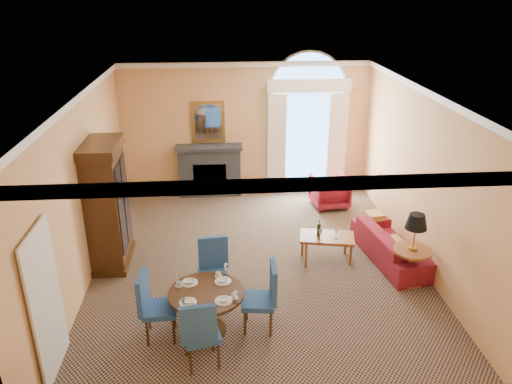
{
  "coord_description": "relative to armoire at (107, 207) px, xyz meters",
  "views": [
    {
      "loc": [
        -0.66,
        -7.98,
        4.88
      ],
      "look_at": [
        0.0,
        0.5,
        1.3
      ],
      "focal_mm": 35.0,
      "sensor_mm": 36.0,
      "label": 1
    }
  ],
  "objects": [
    {
      "name": "coffee_table",
      "position": [
        4.02,
        -0.27,
        -0.67
      ],
      "size": [
        1.09,
        0.74,
        0.85
      ],
      "rotation": [
        0.0,
        0.0,
        -0.2
      ],
      "color": "brown",
      "rests_on": "ground"
    },
    {
      "name": "dining_chair_south",
      "position": [
        1.73,
        -2.99,
        -0.51
      ],
      "size": [
        0.57,
        0.57,
        1.09
      ],
      "rotation": [
        0.0,
        0.0,
        0.2
      ],
      "color": "navy",
      "rests_on": "ground"
    },
    {
      "name": "sofa",
      "position": [
        5.27,
        -0.33,
        -0.83
      ],
      "size": [
        1.11,
        2.16,
        0.6
      ],
      "primitive_type": "imported",
      "rotation": [
        0.0,
        0.0,
        1.72
      ],
      "color": "maroon",
      "rests_on": "ground"
    },
    {
      "name": "dining_table",
      "position": [
        1.81,
        -2.21,
        -0.6
      ],
      "size": [
        1.12,
        1.12,
        0.91
      ],
      "color": "#321C0B",
      "rests_on": "ground"
    },
    {
      "name": "armoire",
      "position": [
        0.0,
        0.0,
        0.0
      ],
      "size": [
        0.67,
        1.2,
        2.35
      ],
      "color": "#321C0B",
      "rests_on": "ground"
    },
    {
      "name": "dining_chair_east",
      "position": [
        2.68,
        -2.19,
        -0.51
      ],
      "size": [
        0.54,
        0.54,
        1.09
      ],
      "rotation": [
        0.0,
        0.0,
        1.44
      ],
      "color": "navy",
      "rests_on": "ground"
    },
    {
      "name": "armchair",
      "position": [
        4.61,
        2.19,
        -0.76
      ],
      "size": [
        0.89,
        0.91,
        0.75
      ],
      "primitive_type": "imported",
      "rotation": [
        0.0,
        0.0,
        3.26
      ],
      "color": "maroon",
      "rests_on": "ground"
    },
    {
      "name": "ground",
      "position": [
        2.72,
        -0.42,
        -1.13
      ],
      "size": [
        7.5,
        7.5,
        0.0
      ],
      "primitive_type": "plane",
      "color": "#141C40",
      "rests_on": "ground"
    },
    {
      "name": "room_envelope",
      "position": [
        2.69,
        0.24,
        1.38
      ],
      "size": [
        6.04,
        7.52,
        3.45
      ],
      "color": "#EBB070",
      "rests_on": "ground"
    },
    {
      "name": "side_table",
      "position": [
        5.32,
        -1.14,
        -0.31
      ],
      "size": [
        0.66,
        0.66,
        1.3
      ],
      "color": "brown",
      "rests_on": "ground"
    },
    {
      "name": "dining_chair_west",
      "position": [
        1.02,
        -2.28,
        -0.51
      ],
      "size": [
        0.53,
        0.52,
        1.09
      ],
      "rotation": [
        0.0,
        0.0,
        -1.53
      ],
      "color": "navy",
      "rests_on": "ground"
    },
    {
      "name": "dining_chair_north",
      "position": [
        1.9,
        -1.36,
        -0.51
      ],
      "size": [
        0.52,
        0.53,
        1.09
      ],
      "rotation": [
        0.0,
        0.0,
        3.16
      ],
      "color": "navy",
      "rests_on": "ground"
    }
  ]
}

